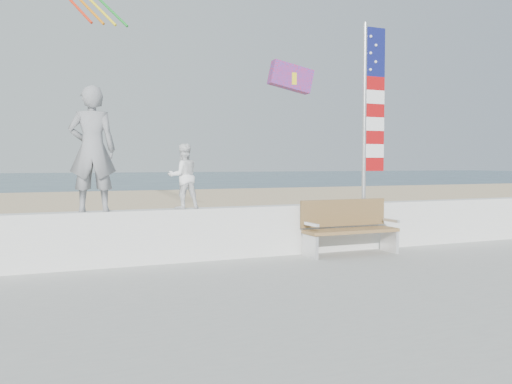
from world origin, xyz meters
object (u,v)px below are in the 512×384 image
Objects in this scene: flag at (370,105)px; adult at (92,149)px; bench at (348,226)px; child at (183,176)px.

adult is at bearing 180.00° from flag.
child is at bearing 171.40° from bench.
adult is 1.11× the size of bench.
bench is at bearing 167.61° from child.
flag reaches higher than bench.
adult is at bearing -3.79° from child.
flag is at bearing 176.20° from child.
flag is at bearing 30.92° from bench.
child is at bearing 180.00° from flag.
adult is at bearing 174.23° from bench.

